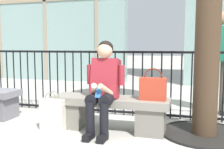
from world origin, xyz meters
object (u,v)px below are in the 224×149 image
bystander_at_railing (219,55)px  stone_bench (110,110)px  seated_person_with_phone (103,84)px  shopping_bag (53,114)px  handbag_on_bench (153,88)px

bystander_at_railing → stone_bench: bearing=-138.3°
seated_person_with_phone → shopping_bag: seated_person_with_phone is taller
shopping_bag → seated_person_with_phone: bearing=10.5°
stone_bench → shopping_bag: 0.77m
seated_person_with_phone → handbag_on_bench: (0.63, 0.12, -0.05)m
handbag_on_bench → shopping_bag: handbag_on_bench is taller
seated_person_with_phone → handbag_on_bench: seated_person_with_phone is taller
seated_person_with_phone → handbag_on_bench: 0.64m
handbag_on_bench → shopping_bag: size_ratio=0.77×
seated_person_with_phone → shopping_bag: 0.81m
shopping_bag → bystander_at_railing: 2.83m
stone_bench → handbag_on_bench: 0.67m
stone_bench → handbag_on_bench: handbag_on_bench is taller
shopping_bag → bystander_at_railing: bystander_at_railing is taller
stone_bench → seated_person_with_phone: 0.40m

